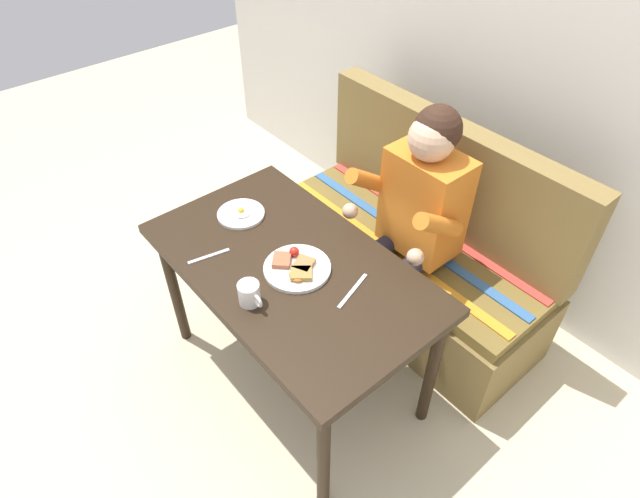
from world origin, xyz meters
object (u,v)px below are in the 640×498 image
Objects in this scene: knife at (353,291)px; couch at (413,253)px; table at (291,279)px; plate_breakfast at (297,267)px; coffee_mug at (250,293)px; plate_eggs at (241,214)px; person at (413,212)px; fork at (209,256)px.

couch is at bearing 93.93° from knife.
table is 0.10m from plate_breakfast.
couch is 0.87m from plate_breakfast.
coffee_mug is (0.06, -1.00, 0.45)m from couch.
plate_eggs is 1.02× the size of knife.
person is 0.88m from fork.
person reaches higher than plate_eggs.
fork is 0.59m from knife.
couch reaches higher than coffee_mug.
person is 6.06× the size of knife.
fork is at bearing -137.33° from table.
fork is at bearing -142.13° from plate_breakfast.
coffee_mug reaches higher than plate_eggs.
fork is at bearing -103.70° from couch.
plate_breakfast reaches higher than fork.
coffee_mug is at bearing -86.36° from couch.
plate_eggs is at bearing 176.72° from table.
plate_breakfast is 2.20× the size of coffee_mug.
plate_breakfast reaches higher than table.
couch is (0.00, 0.76, -0.32)m from table.
table is 10.17× the size of coffee_mug.
knife is at bearing -71.78° from person.
couch reaches higher than plate_eggs.
knife is (0.22, 0.09, -0.01)m from plate_breakfast.
coffee_mug is at bearing -139.13° from knife.
plate_eggs reaches higher than table.
coffee_mug is at bearing -74.71° from table.
person is 0.59m from plate_breakfast.
plate_eggs is (-0.37, -0.74, 0.41)m from couch.
knife is at bearing 18.23° from table.
person is at bearing 84.72° from plate_breakfast.
table is at bearing 105.29° from coffee_mug.
couch is 0.93m from plate_eggs.
table is 0.99× the size of person.
couch is 0.83m from knife.
couch reaches higher than table.
plate_eggs is (-0.42, 0.02, -0.00)m from plate_breakfast.
coffee_mug is at bearing 10.08° from fork.
person reaches higher than fork.
fork is (-0.24, -0.22, 0.08)m from table.
coffee_mug reaches higher than fork.
couch is 12.20× the size of coffee_mug.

